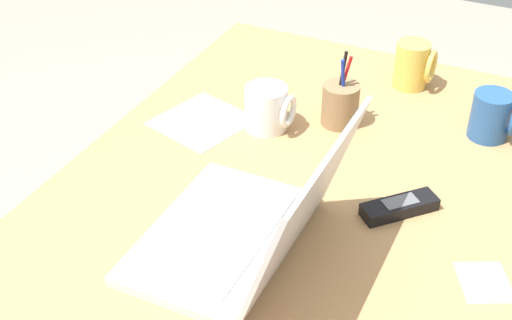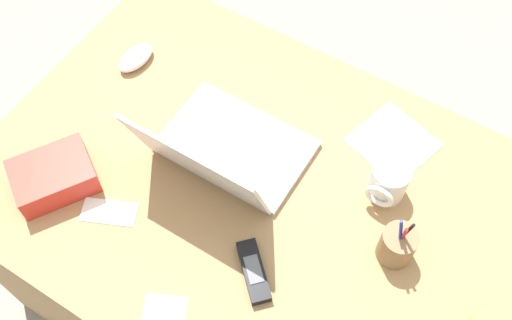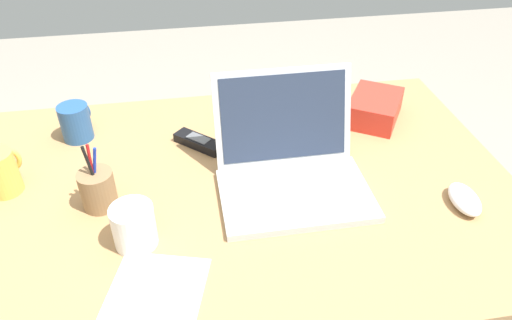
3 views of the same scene
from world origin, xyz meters
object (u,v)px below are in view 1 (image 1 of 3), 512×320
coffee_mug_white (268,108)px  coffee_mug_spare (492,116)px  coffee_mug_tall (413,65)px  cordless_phone (399,207)px  pen_holder (340,104)px  laptop (248,227)px

coffee_mug_white → coffee_mug_spare: 0.46m
coffee_mug_tall → cordless_phone: size_ratio=0.81×
coffee_mug_tall → pen_holder: pen_holder is taller
coffee_mug_white → cordless_phone: coffee_mug_white is taller
laptop → pen_holder: 0.44m
coffee_mug_white → pen_holder: bearing=122.7°
laptop → coffee_mug_spare: (-0.53, 0.30, -0.00)m
coffee_mug_tall → coffee_mug_spare: bearing=55.3°
pen_holder → coffee_mug_spare: bearing=105.6°
coffee_mug_tall → cordless_phone: coffee_mug_tall is taller
laptop → cordless_phone: size_ratio=2.62×
coffee_mug_tall → coffee_mug_spare: (0.14, 0.20, -0.00)m
laptop → coffee_mug_spare: size_ratio=3.49×
cordless_phone → coffee_mug_white: bearing=-115.0°
laptop → pen_holder: bearing=-179.9°
laptop → coffee_mug_white: bearing=-160.0°
laptop → pen_holder: size_ratio=2.11×
coffee_mug_spare → cordless_phone: coffee_mug_spare is taller
coffee_mug_spare → pen_holder: 0.31m
coffee_mug_spare → cordless_phone: 0.34m
coffee_mug_white → coffee_mug_tall: coffee_mug_tall is taller
coffee_mug_tall → coffee_mug_spare: size_ratio=1.08×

